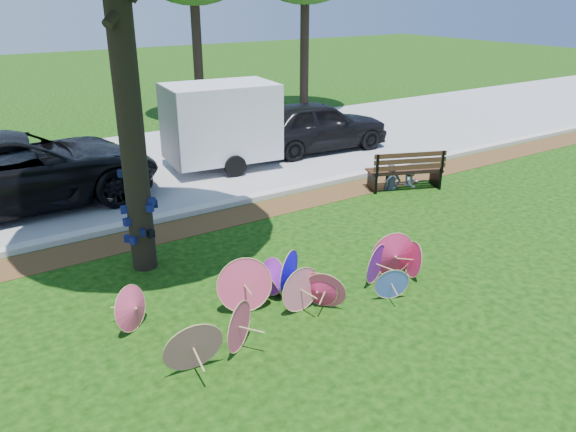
# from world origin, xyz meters

# --- Properties ---
(ground) EXTENTS (90.00, 90.00, 0.00)m
(ground) POSITION_xyz_m (0.00, 0.00, 0.00)
(ground) COLOR black
(ground) RESTS_ON ground
(mulch_strip) EXTENTS (90.00, 1.00, 0.01)m
(mulch_strip) POSITION_xyz_m (0.00, 4.50, 0.01)
(mulch_strip) COLOR #472D16
(mulch_strip) RESTS_ON ground
(curb) EXTENTS (90.00, 0.30, 0.12)m
(curb) POSITION_xyz_m (0.00, 5.20, 0.06)
(curb) COLOR #B7B5AD
(curb) RESTS_ON ground
(street) EXTENTS (90.00, 8.00, 0.01)m
(street) POSITION_xyz_m (0.00, 9.35, 0.01)
(street) COLOR gray
(street) RESTS_ON ground
(parasol_pile) EXTENTS (5.31, 1.92, 0.91)m
(parasol_pile) POSITION_xyz_m (-0.36, 0.53, 0.38)
(parasol_pile) COLOR #C42455
(parasol_pile) RESTS_ON ground
(black_van) EXTENTS (6.32, 2.95, 1.75)m
(black_van) POSITION_xyz_m (-3.13, 7.78, 0.88)
(black_van) COLOR black
(black_van) RESTS_ON ground
(dark_pickup) EXTENTS (4.78, 2.26, 1.58)m
(dark_pickup) POSITION_xyz_m (5.56, 8.11, 0.79)
(dark_pickup) COLOR black
(dark_pickup) RESTS_ON ground
(cargo_trailer) EXTENTS (3.17, 2.21, 2.68)m
(cargo_trailer) POSITION_xyz_m (2.21, 8.02, 1.34)
(cargo_trailer) COLOR silver
(cargo_trailer) RESTS_ON ground
(park_bench) EXTENTS (2.07, 1.39, 1.01)m
(park_bench) POSITION_xyz_m (5.28, 3.89, 0.50)
(park_bench) COLOR black
(park_bench) RESTS_ON ground
(person_left) EXTENTS (0.55, 0.46, 1.29)m
(person_left) POSITION_xyz_m (4.93, 3.94, 0.65)
(person_left) COLOR #343846
(person_left) RESTS_ON ground
(person_right) EXTENTS (0.56, 0.46, 1.06)m
(person_right) POSITION_xyz_m (5.63, 3.94, 0.53)
(person_right) COLOR #B5B6BF
(person_right) RESTS_ON ground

